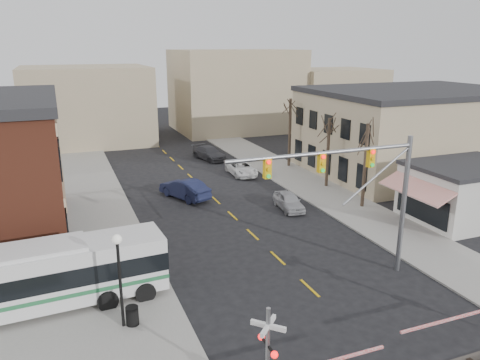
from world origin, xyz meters
name	(u,v)px	position (x,y,z in m)	size (l,w,h in m)	color
ground	(329,307)	(0.00, 0.00, 0.00)	(160.00, 160.00, 0.00)	black
sidewalk_west	(98,206)	(-9.50, 20.00, 0.06)	(5.00, 60.00, 0.12)	gray
sidewalk_east	(303,182)	(9.50, 20.00, 0.06)	(5.00, 60.00, 0.12)	gray
tan_building	(412,130)	(22.00, 20.00, 4.26)	(20.30, 15.30, 8.50)	tan
awning_shop	(465,192)	(15.97, 7.00, 2.16)	(9.74, 6.20, 4.30)	beige
tree_east_a	(365,166)	(10.50, 12.00, 3.50)	(0.28, 0.28, 6.75)	#382B21
tree_east_b	(328,153)	(10.80, 18.00, 3.27)	(0.28, 0.28, 6.30)	#382B21
tree_east_c	(290,133)	(11.00, 26.00, 3.72)	(0.28, 0.28, 7.20)	#382B21
transit_bus	(35,278)	(-13.68, 4.92, 1.84)	(12.81, 3.51, 3.26)	silver
traffic_signal_mast	(362,181)	(2.91, 2.02, 5.78)	(10.82, 0.30, 8.00)	gray
rr_crossing_west	(278,355)	(-5.30, -4.90, 1.97)	(5.60, 1.36, 4.00)	gray
street_lamp	(119,262)	(-9.95, 1.92, 3.38)	(0.44, 0.44, 4.59)	black
trash_bin	(132,316)	(-9.53, 1.89, 0.58)	(0.60, 0.60, 0.91)	black
car_a	(289,201)	(4.75, 13.80, 0.68)	(1.61, 4.00, 1.36)	#9A9A9E
car_b	(185,189)	(-2.30, 19.58, 0.85)	(1.79, 5.15, 1.70)	#151A36
car_c	(241,168)	(5.00, 24.78, 0.67)	(2.23, 4.83, 1.34)	silver
car_d	(209,153)	(4.01, 32.35, 0.74)	(2.06, 5.07, 1.47)	#45454B
pedestrian_near	(127,279)	(-9.35, 4.67, 1.08)	(0.70, 0.46, 1.91)	#544B43
pedestrian_far	(101,253)	(-10.26, 8.63, 0.98)	(0.83, 0.65, 1.72)	#393761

